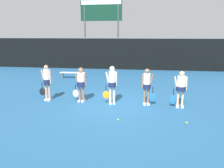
{
  "coord_description": "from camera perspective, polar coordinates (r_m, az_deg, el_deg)",
  "views": [
    {
      "loc": [
        1.29,
        -9.42,
        3.13
      ],
      "look_at": [
        -0.01,
        0.02,
        0.91
      ],
      "focal_mm": 35.0,
      "sensor_mm": 36.0,
      "label": 1
    }
  ],
  "objects": [
    {
      "name": "tennis_ball_4",
      "position": [
        11.78,
        -13.77,
        -2.51
      ],
      "size": [
        0.07,
        0.07,
        0.07
      ],
      "primitive_type": "sphere",
      "color": "#CCE033",
      "rests_on": "ground_plane"
    },
    {
      "name": "ground_plane",
      "position": [
        10.01,
        0.05,
        -5.1
      ],
      "size": [
        140.0,
        140.0,
        0.0
      ],
      "primitive_type": "plane",
      "color": "#235684"
    },
    {
      "name": "tennis_ball_0",
      "position": [
        10.7,
        17.65,
        -4.34
      ],
      "size": [
        0.07,
        0.07,
        0.07
      ],
      "primitive_type": "sphere",
      "color": "#CCE033",
      "rests_on": "ground_plane"
    },
    {
      "name": "player_3",
      "position": [
        9.72,
        9.12,
        0.13
      ],
      "size": [
        0.64,
        0.35,
        1.66
      ],
      "rotation": [
        0.0,
        0.0,
        0.14
      ],
      "color": "#8C664C",
      "rests_on": "ground_plane"
    },
    {
      "name": "tennis_ball_5",
      "position": [
        11.7,
        -9.97,
        -2.43
      ],
      "size": [
        0.07,
        0.07,
        0.07
      ],
      "primitive_type": "sphere",
      "color": "#CCE033",
      "rests_on": "ground_plane"
    },
    {
      "name": "scoreboard",
      "position": [
        20.46,
        -2.83,
        17.31
      ],
      "size": [
        3.74,
        0.15,
        5.95
      ],
      "color": "#515156",
      "rests_on": "ground_plane"
    },
    {
      "name": "tennis_ball_1",
      "position": [
        8.29,
        18.93,
        -9.57
      ],
      "size": [
        0.07,
        0.07,
        0.07
      ],
      "primitive_type": "sphere",
      "color": "#CCE033",
      "rests_on": "ground_plane"
    },
    {
      "name": "player_2",
      "position": [
        9.71,
        -0.02,
        0.7
      ],
      "size": [
        0.64,
        0.36,
        1.75
      ],
      "rotation": [
        0.0,
        0.0,
        0.2
      ],
      "color": "beige",
      "rests_on": "ground_plane"
    },
    {
      "name": "bench_courtside",
      "position": [
        15.75,
        -10.28,
        2.81
      ],
      "size": [
        1.79,
        0.43,
        0.43
      ],
      "rotation": [
        0.0,
        0.0,
        0.04
      ],
      "color": "silver",
      "rests_on": "ground_plane"
    },
    {
      "name": "player_4",
      "position": [
        9.72,
        17.57,
        -0.36
      ],
      "size": [
        0.67,
        0.41,
        1.62
      ],
      "rotation": [
        0.0,
        0.0,
        -0.04
      ],
      "color": "beige",
      "rests_on": "ground_plane"
    },
    {
      "name": "tennis_ball_2",
      "position": [
        11.62,
        -1.26,
        -2.35
      ],
      "size": [
        0.07,
        0.07,
        0.07
      ],
      "primitive_type": "sphere",
      "color": "#CCE033",
      "rests_on": "ground_plane"
    },
    {
      "name": "tennis_ball_3",
      "position": [
        8.12,
        1.65,
        -9.34
      ],
      "size": [
        0.07,
        0.07,
        0.07
      ],
      "primitive_type": "sphere",
      "color": "#CCE033",
      "rests_on": "ground_plane"
    },
    {
      "name": "fence_windscreen",
      "position": [
        19.24,
        4.01,
        7.92
      ],
      "size": [
        60.0,
        0.08,
        2.77
      ],
      "color": "black",
      "rests_on": "ground_plane"
    },
    {
      "name": "player_0",
      "position": [
        10.68,
        -16.67,
        1.0
      ],
      "size": [
        0.63,
        0.32,
        1.72
      ],
      "rotation": [
        0.0,
        0.0,
        -0.05
      ],
      "color": "tan",
      "rests_on": "ground_plane"
    },
    {
      "name": "player_1",
      "position": [
        10.14,
        -8.1,
        0.65
      ],
      "size": [
        0.66,
        0.39,
        1.62
      ],
      "rotation": [
        0.0,
        0.0,
        -0.16
      ],
      "color": "#8C664C",
      "rests_on": "ground_plane"
    }
  ]
}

